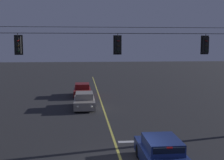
{
  "coord_description": "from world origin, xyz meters",
  "views": [
    {
      "loc": [
        -1.83,
        -12.69,
        5.57
      ],
      "look_at": [
        0.0,
        5.94,
        3.43
      ],
      "focal_mm": 49.1,
      "sensor_mm": 36.0,
      "label": 1
    }
  ],
  "objects_px": {
    "traffic_light_left_inner": "(118,45)",
    "car_oncoming_lead": "(84,101)",
    "traffic_light_centre": "(206,45)",
    "car_waiting_near_lane": "(161,154)",
    "traffic_light_leftmost": "(18,45)",
    "car_oncoming_trailing": "(82,90)"
  },
  "relations": [
    {
      "from": "traffic_light_leftmost",
      "to": "traffic_light_centre",
      "type": "height_order",
      "value": "same"
    },
    {
      "from": "car_oncoming_lead",
      "to": "traffic_light_leftmost",
      "type": "bearing_deg",
      "value": -111.92
    },
    {
      "from": "traffic_light_centre",
      "to": "car_oncoming_lead",
      "type": "bearing_deg",
      "value": 127.72
    },
    {
      "from": "traffic_light_left_inner",
      "to": "car_oncoming_lead",
      "type": "xyz_separation_m",
      "value": [
        -1.89,
        9.24,
        -4.93
      ]
    },
    {
      "from": "car_oncoming_trailing",
      "to": "car_oncoming_lead",
      "type": "bearing_deg",
      "value": -88.45
    },
    {
      "from": "car_oncoming_lead",
      "to": "car_oncoming_trailing",
      "type": "distance_m",
      "value": 6.48
    },
    {
      "from": "traffic_light_leftmost",
      "to": "car_oncoming_trailing",
      "type": "relative_size",
      "value": 0.28
    },
    {
      "from": "traffic_light_leftmost",
      "to": "car_oncoming_trailing",
      "type": "distance_m",
      "value": 16.85
    },
    {
      "from": "traffic_light_left_inner",
      "to": "traffic_light_centre",
      "type": "xyz_separation_m",
      "value": [
        5.25,
        0.0,
        0.0
      ]
    },
    {
      "from": "car_waiting_near_lane",
      "to": "traffic_light_centre",
      "type": "bearing_deg",
      "value": 49.68
    },
    {
      "from": "traffic_light_centre",
      "to": "car_oncoming_trailing",
      "type": "xyz_separation_m",
      "value": [
        -7.32,
        15.72,
        -4.93
      ]
    },
    {
      "from": "traffic_light_left_inner",
      "to": "car_waiting_near_lane",
      "type": "bearing_deg",
      "value": -71.2
    },
    {
      "from": "traffic_light_centre",
      "to": "car_waiting_near_lane",
      "type": "bearing_deg",
      "value": -130.32
    },
    {
      "from": "traffic_light_leftmost",
      "to": "traffic_light_left_inner",
      "type": "height_order",
      "value": "same"
    },
    {
      "from": "traffic_light_leftmost",
      "to": "traffic_light_left_inner",
      "type": "xyz_separation_m",
      "value": [
        5.61,
        0.0,
        0.0
      ]
    },
    {
      "from": "car_waiting_near_lane",
      "to": "car_oncoming_lead",
      "type": "xyz_separation_m",
      "value": [
        -3.4,
        13.66,
        -0.0
      ]
    },
    {
      "from": "traffic_light_left_inner",
      "to": "car_oncoming_trailing",
      "type": "height_order",
      "value": "traffic_light_left_inner"
    },
    {
      "from": "traffic_light_leftmost",
      "to": "car_waiting_near_lane",
      "type": "distance_m",
      "value": 9.72
    },
    {
      "from": "traffic_light_leftmost",
      "to": "traffic_light_left_inner",
      "type": "bearing_deg",
      "value": 0.0
    },
    {
      "from": "traffic_light_centre",
      "to": "car_waiting_near_lane",
      "type": "xyz_separation_m",
      "value": [
        -3.75,
        -4.42,
        -4.93
      ]
    },
    {
      "from": "traffic_light_centre",
      "to": "car_oncoming_lead",
      "type": "height_order",
      "value": "traffic_light_centre"
    },
    {
      "from": "traffic_light_leftmost",
      "to": "traffic_light_left_inner",
      "type": "distance_m",
      "value": 5.61
    }
  ]
}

